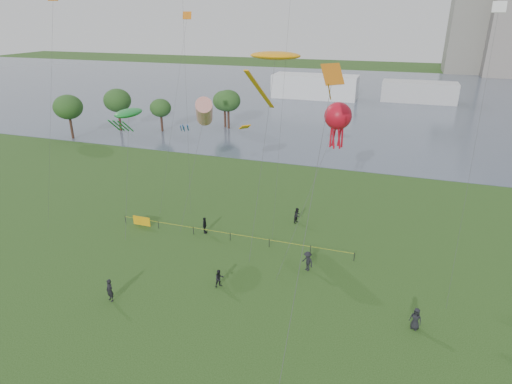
% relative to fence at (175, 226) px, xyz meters
% --- Properties ---
extents(ground_plane, '(400.00, 400.00, 0.00)m').
position_rel_fence_xyz_m(ground_plane, '(10.68, -15.66, -0.55)').
color(ground_plane, '#1D3C13').
extents(lake, '(400.00, 120.00, 0.08)m').
position_rel_fence_xyz_m(lake, '(10.68, 84.34, -0.53)').
color(lake, '#515D70').
rests_on(lake, ground_plane).
extents(building_low, '(16.00, 18.00, 28.00)m').
position_rel_fence_xyz_m(building_low, '(42.68, 152.34, 13.45)').
color(building_low, slate).
rests_on(building_low, ground_plane).
extents(pavilion_left, '(22.00, 8.00, 6.00)m').
position_rel_fence_xyz_m(pavilion_left, '(-1.32, 79.34, 2.45)').
color(pavilion_left, white).
rests_on(pavilion_left, ground_plane).
extents(pavilion_right, '(18.00, 7.00, 5.00)m').
position_rel_fence_xyz_m(pavilion_right, '(24.68, 82.34, 1.95)').
color(pavilion_right, silver).
rests_on(pavilion_right, ground_plane).
extents(trees, '(28.60, 21.16, 7.89)m').
position_rel_fence_xyz_m(trees, '(-22.56, 35.13, 4.84)').
color(trees, '#39221A').
rests_on(trees, ground_plane).
extents(fence, '(24.07, 0.07, 1.05)m').
position_rel_fence_xyz_m(fence, '(0.00, 0.00, 0.00)').
color(fence, black).
rests_on(fence, ground_plane).
extents(spectator_a, '(0.95, 0.96, 1.56)m').
position_rel_fence_xyz_m(spectator_a, '(8.15, -7.48, 0.22)').
color(spectator_a, black).
rests_on(spectator_a, ground_plane).
extents(spectator_b, '(1.34, 1.22, 1.81)m').
position_rel_fence_xyz_m(spectator_b, '(14.43, -2.82, 0.35)').
color(spectator_b, black).
rests_on(spectator_b, ground_plane).
extents(spectator_c, '(0.66, 1.09, 1.74)m').
position_rel_fence_xyz_m(spectator_c, '(3.11, 0.61, 0.32)').
color(spectator_c, black).
rests_on(spectator_c, ground_plane).
extents(spectator_d, '(0.97, 0.81, 1.69)m').
position_rel_fence_xyz_m(spectator_d, '(23.22, -7.77, 0.29)').
color(spectator_d, black).
rests_on(spectator_d, ground_plane).
extents(spectator_f, '(0.79, 0.64, 1.87)m').
position_rel_fence_xyz_m(spectator_f, '(0.86, -11.86, 0.38)').
color(spectator_f, black).
rests_on(spectator_f, ground_plane).
extents(spectator_g, '(0.86, 0.97, 1.69)m').
position_rel_fence_xyz_m(spectator_g, '(11.45, 5.90, 0.29)').
color(spectator_g, black).
rests_on(spectator_g, ground_plane).
extents(kite_stingray, '(4.56, 9.90, 17.61)m').
position_rel_fence_xyz_m(kite_stingray, '(9.44, 3.23, 16.60)').
color(kite_stingray, '#3F3F42').
extents(kite_windsock, '(4.23, 9.27, 12.94)m').
position_rel_fence_xyz_m(kite_windsock, '(0.74, 6.70, 10.48)').
color(kite_windsock, '#3F3F42').
extents(kite_creature, '(3.92, 8.90, 11.40)m').
position_rel_fence_xyz_m(kite_creature, '(-6.63, 3.74, 10.42)').
color(kite_creature, '#3F3F42').
extents(kite_octopus, '(4.22, 9.91, 13.49)m').
position_rel_fence_xyz_m(kite_octopus, '(15.26, 3.63, 11.65)').
color(kite_octopus, '#3F3F42').
extents(kite_delta, '(1.63, 15.25, 17.59)m').
position_rel_fence_xyz_m(kite_delta, '(15.85, -5.75, 15.49)').
color(kite_delta, '#3F3F42').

